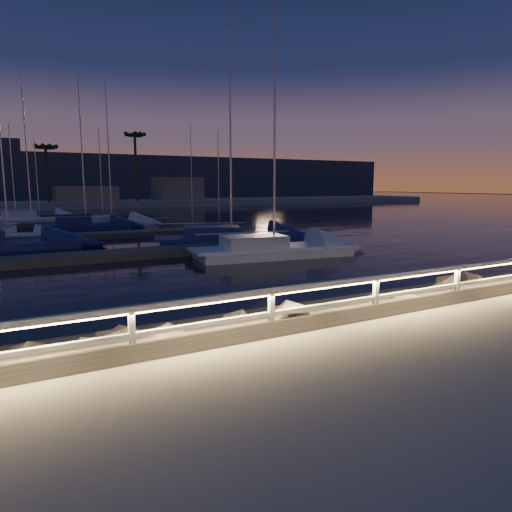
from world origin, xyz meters
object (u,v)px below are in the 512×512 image
object	(u,v)px
guard_rail	(226,308)
sailboat_l	(110,223)
sailboat_d	(270,249)
sailboat_g	(84,225)
sailboat_h	(227,239)
sailboat_f	(6,236)
sailboat_k	(29,219)

from	to	relation	value
guard_rail	sailboat_l	size ratio (longest dim) A/B	3.36
sailboat_d	sailboat_g	bearing A→B (deg)	115.20
guard_rail	sailboat_h	bearing A→B (deg)	65.14
guard_rail	sailboat_g	xyz separation A→B (m)	(1.77, 33.15, -0.96)
sailboat_h	sailboat_l	bearing A→B (deg)	122.34
sailboat_f	sailboat_l	xyz separation A→B (m)	(8.30, 7.34, 0.00)
sailboat_f	sailboat_d	bearing A→B (deg)	-33.03
sailboat_l	sailboat_f	bearing A→B (deg)	-151.12
sailboat_h	sailboat_d	bearing A→B (deg)	-70.44
sailboat_h	sailboat_g	bearing A→B (deg)	131.59
guard_rail	sailboat_k	distance (m)	42.95
sailboat_d	sailboat_l	world-z (taller)	sailboat_d
guard_rail	sailboat_g	world-z (taller)	sailboat_g
sailboat_g	guard_rail	bearing A→B (deg)	-89.40
sailboat_d	sailboat_h	distance (m)	5.20
sailboat_g	sailboat_f	bearing A→B (deg)	-130.36
sailboat_d	sailboat_h	bearing A→B (deg)	98.39
sailboat_d	sailboat_g	size ratio (longest dim) A/B	1.16
guard_rail	sailboat_h	distance (m)	19.76
sailboat_h	sailboat_f	bearing A→B (deg)	161.95
guard_rail	sailboat_g	distance (m)	33.21
sailboat_h	guard_rail	bearing A→B (deg)	-96.47
sailboat_d	sailboat_f	size ratio (longest dim) A/B	1.36
sailboat_l	sailboat_k	bearing A→B (deg)	113.86
sailboat_d	sailboat_g	world-z (taller)	sailboat_d
guard_rail	sailboat_g	bearing A→B (deg)	86.94
sailboat_d	sailboat_h	xyz separation A→B (m)	(-0.11, 5.20, 0.02)
sailboat_k	guard_rail	bearing A→B (deg)	-89.18
sailboat_f	sailboat_k	xyz separation A→B (m)	(2.04, 15.82, 0.05)
sailboat_f	sailboat_g	distance (m)	8.45
guard_rail	sailboat_f	bearing A→B (deg)	98.61
guard_rail	sailboat_h	xyz separation A→B (m)	(8.30, 17.91, -0.92)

